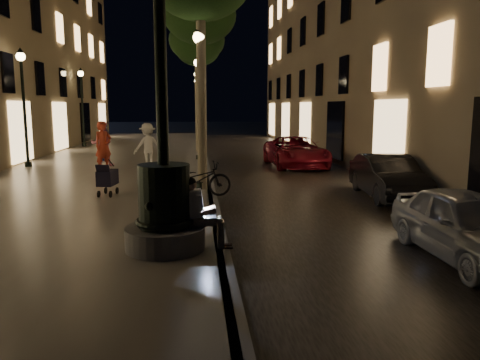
{
  "coord_description": "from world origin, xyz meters",
  "views": [
    {
      "loc": [
        -0.44,
        -6.05,
        2.69
      ],
      "look_at": [
        0.42,
        3.0,
        1.25
      ],
      "focal_mm": 35.0,
      "sensor_mm": 36.0,
      "label": 1
    }
  ],
  "objects": [
    {
      "name": "ground",
      "position": [
        0.0,
        15.0,
        0.0
      ],
      "size": [
        120.0,
        120.0,
        0.0
      ],
      "primitive_type": "plane",
      "color": "black",
      "rests_on": "ground"
    },
    {
      "name": "cobble_lane",
      "position": [
        3.0,
        15.0,
        0.01
      ],
      "size": [
        6.0,
        45.0,
        0.02
      ],
      "primitive_type": "cube",
      "color": "black",
      "rests_on": "ground"
    },
    {
      "name": "promenade",
      "position": [
        -4.0,
        15.0,
        0.1
      ],
      "size": [
        8.0,
        45.0,
        0.2
      ],
      "primitive_type": "cube",
      "color": "slate",
      "rests_on": "ground"
    },
    {
      "name": "curb_strip",
      "position": [
        0.0,
        15.0,
        0.1
      ],
      "size": [
        0.25,
        45.0,
        0.2
      ],
      "primitive_type": "cube",
      "color": "#59595B",
      "rests_on": "ground"
    },
    {
      "name": "building_right",
      "position": [
        10.0,
        18.0,
        7.5
      ],
      "size": [
        8.0,
        36.0,
        15.0
      ],
      "primitive_type": "cube",
      "color": "#716146",
      "rests_on": "ground"
    },
    {
      "name": "fountain_lamppost",
      "position": [
        -1.0,
        2.0,
        1.21
      ],
      "size": [
        1.4,
        1.4,
        5.21
      ],
      "color": "#59595B",
      "rests_on": "promenade"
    },
    {
      "name": "seated_man_laptop",
      "position": [
        -0.39,
        2.0,
        0.88
      ],
      "size": [
        0.9,
        0.3,
        1.27
      ],
      "color": "gray",
      "rests_on": "promenade"
    },
    {
      "name": "tree_second",
      "position": [
        -0.2,
        14.0,
        6.33
      ],
      "size": [
        3.0,
        3.0,
        7.4
      ],
      "color": "#6B604C",
      "rests_on": "promenade"
    },
    {
      "name": "tree_third",
      "position": [
        -0.3,
        20.0,
        6.14
      ],
      "size": [
        3.0,
        3.0,
        7.2
      ],
      "color": "#6B604C",
      "rests_on": "promenade"
    },
    {
      "name": "tree_far",
      "position": [
        -0.22,
        26.0,
        6.43
      ],
      "size": [
        3.0,
        3.0,
        7.5
      ],
      "color": "#6B604C",
      "rests_on": "promenade"
    },
    {
      "name": "lamp_curb_a",
      "position": [
        -0.3,
        8.0,
        3.24
      ],
      "size": [
        0.36,
        0.36,
        4.81
      ],
      "color": "black",
      "rests_on": "promenade"
    },
    {
      "name": "lamp_curb_b",
      "position": [
        -0.3,
        16.0,
        3.24
      ],
      "size": [
        0.36,
        0.36,
        4.81
      ],
      "color": "black",
      "rests_on": "promenade"
    },
    {
      "name": "lamp_curb_c",
      "position": [
        -0.3,
        24.0,
        3.24
      ],
      "size": [
        0.36,
        0.36,
        4.81
      ],
      "color": "black",
      "rests_on": "promenade"
    },
    {
      "name": "lamp_curb_d",
      "position": [
        -0.3,
        32.0,
        3.24
      ],
      "size": [
        0.36,
        0.36,
        4.81
      ],
      "color": "black",
      "rests_on": "promenade"
    },
    {
      "name": "lamp_left_b",
      "position": [
        -7.4,
        14.0,
        3.24
      ],
      "size": [
        0.36,
        0.36,
        4.81
      ],
      "color": "black",
      "rests_on": "promenade"
    },
    {
      "name": "lamp_left_c",
      "position": [
        -7.4,
        24.0,
        3.24
      ],
      "size": [
        0.36,
        0.36,
        4.81
      ],
      "color": "black",
      "rests_on": "promenade"
    },
    {
      "name": "stroller",
      "position": [
        -2.92,
        7.14,
        0.7
      ],
      "size": [
        0.52,
        1.0,
        1.01
      ],
      "rotation": [
        0.0,
        0.0,
        -0.16
      ],
      "color": "black",
      "rests_on": "promenade"
    },
    {
      "name": "car_front",
      "position": [
        4.29,
        1.5,
        0.62
      ],
      "size": [
        1.5,
        3.67,
        1.25
      ],
      "primitive_type": "imported",
      "rotation": [
        0.0,
        0.0,
        0.01
      ],
      "color": "#AFB3B7",
      "rests_on": "ground"
    },
    {
      "name": "car_second",
      "position": [
        5.16,
        7.0,
        0.64
      ],
      "size": [
        1.63,
        3.96,
        1.28
      ],
      "primitive_type": "imported",
      "rotation": [
        0.0,
        0.0,
        -0.07
      ],
      "color": "black",
      "rests_on": "ground"
    },
    {
      "name": "car_third",
      "position": [
        4.0,
        14.4,
        0.67
      ],
      "size": [
        2.4,
        4.91,
        1.34
      ],
      "primitive_type": "imported",
      "rotation": [
        0.0,
        0.0,
        0.04
      ],
      "color": "maroon",
      "rests_on": "ground"
    },
    {
      "name": "pedestrian_red",
      "position": [
        -4.0,
        12.38,
        1.16
      ],
      "size": [
        0.83,
        0.8,
        1.91
      ],
      "primitive_type": "imported",
      "rotation": [
        0.0,
        0.0,
        0.72
      ],
      "color": "#C03C26",
      "rests_on": "promenade"
    },
    {
      "name": "pedestrian_pink",
      "position": [
        -4.33,
        13.85,
        1.13
      ],
      "size": [
        0.98,
        0.8,
        1.86
      ],
      "primitive_type": "imported",
      "rotation": [
        0.0,
        0.0,
        3.25
      ],
      "color": "#C66983",
      "rests_on": "promenade"
    },
    {
      "name": "pedestrian_white",
      "position": [
        -2.39,
        13.19,
        1.1
      ],
      "size": [
        1.34,
        1.11,
        1.81
      ],
      "primitive_type": "imported",
      "rotation": [
        0.0,
        0.0,
        3.58
      ],
      "color": "silver",
      "rests_on": "promenade"
    },
    {
      "name": "pedestrian_blue",
      "position": [
        -4.6,
        15.93,
        1.09
      ],
      "size": [
        0.53,
        1.07,
        1.77
      ],
      "primitive_type": "imported",
      "rotation": [
        0.0,
        0.0,
        4.81
      ],
      "color": "#26468D",
      "rests_on": "promenade"
    },
    {
      "name": "bicycle",
      "position": [
        -0.4,
        6.65,
        0.69
      ],
      "size": [
        1.97,
        1.07,
        0.98
      ],
      "primitive_type": "imported",
      "rotation": [
        0.0,
        0.0,
        1.8
      ],
      "color": "black",
      "rests_on": "promenade"
    }
  ]
}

